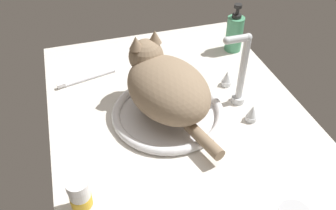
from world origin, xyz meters
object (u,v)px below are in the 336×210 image
at_px(faucet, 240,78).
at_px(cat, 164,84).
at_px(sink_basin, 168,113).
at_px(pill_bottle, 80,196).
at_px(soap_pump_bottle, 234,33).
at_px(toothbrush, 86,79).

distance_m(faucet, cat, 0.22).
height_order(sink_basin, pill_bottle, pill_bottle).
bearing_deg(faucet, cat, -94.31).
height_order(faucet, cat, faucet).
xyz_separation_m(faucet, soap_pump_bottle, (-0.28, 0.12, -0.02)).
distance_m(cat, toothbrush, 0.31).
xyz_separation_m(sink_basin, pill_bottle, (0.24, -0.27, 0.03)).
bearing_deg(toothbrush, soap_pump_bottle, 94.09).
distance_m(sink_basin, cat, 0.09).
bearing_deg(pill_bottle, cat, 134.00).
distance_m(sink_basin, pill_bottle, 0.36).
xyz_separation_m(sink_basin, faucet, (-0.00, 0.21, 0.08)).
relative_size(faucet, pill_bottle, 2.52).
relative_size(sink_basin, soap_pump_bottle, 1.85).
xyz_separation_m(cat, toothbrush, (-0.22, -0.20, -0.10)).
distance_m(sink_basin, soap_pump_bottle, 0.43).
height_order(sink_basin, soap_pump_bottle, soap_pump_bottle).
distance_m(faucet, soap_pump_bottle, 0.30).
bearing_deg(faucet, soap_pump_bottle, 157.49).
height_order(faucet, toothbrush, faucet).
bearing_deg(toothbrush, cat, 42.03).
height_order(faucet, soap_pump_bottle, faucet).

